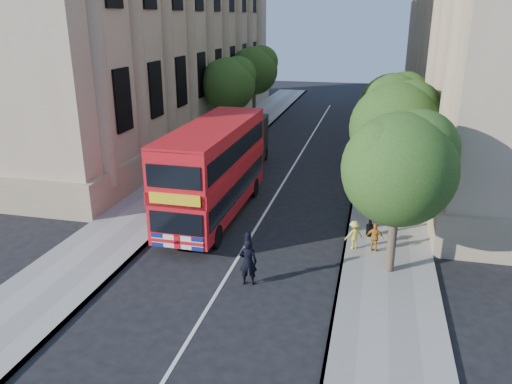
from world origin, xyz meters
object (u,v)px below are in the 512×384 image
Objects in this scene: lamp_post at (373,183)px; box_van at (246,144)px; police_constable at (248,262)px; woman_pedestrian at (397,205)px; double_decker_bus at (214,168)px.

lamp_post reaches higher than box_van.
lamp_post is at bearing -138.94° from police_constable.
box_van is at bearing -78.86° from woman_pedestrian.
police_constable is 8.63m from woman_pedestrian.
double_decker_bus reaches higher than police_constable.
woman_pedestrian is (9.02, -7.45, -0.50)m from box_van.
box_van is 3.03× the size of police_constable.
box_van is 11.71m from woman_pedestrian.
lamp_post is at bearing 19.56° from woman_pedestrian.
woman_pedestrian reaches higher than police_constable.
police_constable is at bearing -79.69° from box_van.
police_constable is at bearing -61.63° from double_decker_bus.
box_van is 3.22× the size of woman_pedestrian.
lamp_post is at bearing -6.74° from double_decker_bus.
double_decker_bus is 8.49m from box_van.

